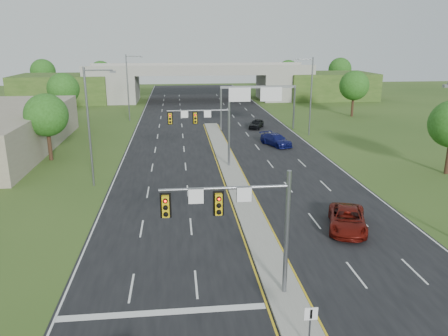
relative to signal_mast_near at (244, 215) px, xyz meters
name	(u,v)px	position (x,y,z in m)	size (l,w,h in m)	color
ground	(284,294)	(2.26, 0.07, -4.73)	(240.00, 240.00, 0.00)	#304C1B
road	(220,145)	(2.26, 35.07, -4.72)	(24.00, 160.00, 0.02)	black
median	(231,171)	(2.26, 23.07, -4.63)	(2.00, 54.00, 0.16)	gray
lane_markings	(220,157)	(1.66, 28.99, -4.70)	(23.72, 160.00, 0.01)	gold
signal_mast_near	(244,215)	(0.00, 0.00, 0.00)	(6.62, 0.60, 7.00)	slate
signal_mast_far	(208,124)	(0.00, 25.00, 0.00)	(6.62, 0.60, 7.00)	slate
keep_right_sign	(310,321)	(2.26, -4.45, -3.21)	(0.60, 0.13, 2.20)	slate
sign_gantry	(257,95)	(8.95, 44.99, 0.51)	(11.58, 0.44, 6.67)	slate
overpass	(200,85)	(2.26, 80.07, -1.17)	(80.00, 14.00, 8.10)	gray
lightpole_l_mid	(91,122)	(-11.03, 20.07, 1.38)	(2.85, 0.25, 11.00)	slate
lightpole_l_far	(129,85)	(-11.03, 55.07, 1.38)	(2.85, 0.25, 11.00)	slate
lightpole_r_far	(310,93)	(15.56, 40.07, 1.38)	(2.85, 0.25, 11.00)	slate
tree_l_near	(46,115)	(-17.74, 30.07, 0.45)	(4.80, 4.80, 7.60)	#382316
tree_l_mid	(63,89)	(-21.74, 55.07, 0.78)	(5.20, 5.20, 8.12)	#382316
tree_r_mid	(354,86)	(28.26, 55.07, 0.78)	(5.20, 5.20, 8.12)	#382316
tree_back_a	(43,71)	(-35.74, 94.07, 1.11)	(6.00, 6.00, 8.85)	#382316
tree_back_b	(101,72)	(-21.74, 94.07, 0.78)	(5.60, 5.60, 8.32)	#382316
tree_back_c	(288,71)	(26.26, 94.07, 0.78)	(5.60, 5.60, 8.32)	#382316
tree_back_d	(340,69)	(40.26, 94.07, 1.11)	(6.00, 6.00, 8.85)	#382316
car_far_a	(347,219)	(8.82, 7.83, -3.94)	(2.55, 5.54, 1.54)	#580E08
car_far_b	(276,140)	(9.55, 34.18, -3.95)	(2.12, 5.22, 1.51)	#0D114E
car_far_c	(256,124)	(9.11, 45.99, -3.99)	(1.68, 4.17, 1.42)	black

